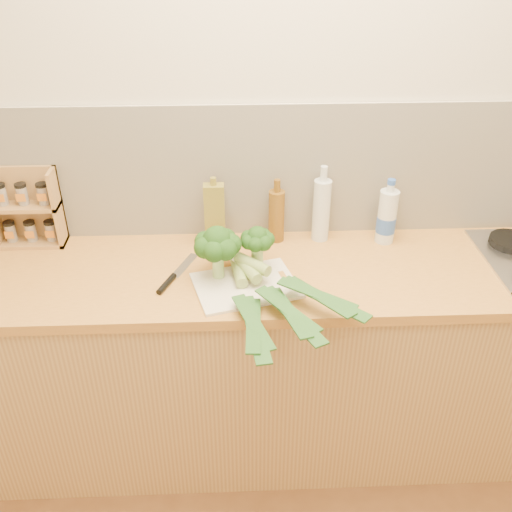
{
  "coord_description": "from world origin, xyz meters",
  "views": [
    {
      "loc": [
        -0.23,
        -0.6,
        2.06
      ],
      "look_at": [
        -0.16,
        1.1,
        1.02
      ],
      "focal_mm": 40.0,
      "sensor_mm": 36.0,
      "label": 1
    }
  ],
  "objects": [
    {
      "name": "spice_rack",
      "position": [
        -1.04,
        1.44,
        1.04
      ],
      "size": [
        0.26,
        0.11,
        0.32
      ],
      "color": "tan",
      "rests_on": "counter"
    },
    {
      "name": "broccoli_right",
      "position": [
        -0.15,
        1.19,
        1.03
      ],
      "size": [
        0.12,
        0.13,
        0.18
      ],
      "color": "#A1CA76",
      "rests_on": "chopping_board"
    },
    {
      "name": "counter",
      "position": [
        0.0,
        1.2,
        0.45
      ],
      "size": [
        3.2,
        0.62,
        0.9
      ],
      "color": "tan",
      "rests_on": "ground"
    },
    {
      "name": "room_shell",
      "position": [
        0.0,
        1.49,
        1.17
      ],
      "size": [
        3.5,
        3.5,
        3.5
      ],
      "color": "beige",
      "rests_on": "ground"
    },
    {
      "name": "oil_tin",
      "position": [
        -0.31,
        1.4,
        1.03
      ],
      "size": [
        0.08,
        0.05,
        0.29
      ],
      "color": "olive",
      "rests_on": "counter"
    },
    {
      "name": "chefs_knife",
      "position": [
        -0.46,
        1.13,
        0.91
      ],
      "size": [
        0.14,
        0.28,
        0.02
      ],
      "rotation": [
        0.0,
        0.0,
        -0.4
      ],
      "color": "silver",
      "rests_on": "counter"
    },
    {
      "name": "glass_bottle",
      "position": [
        0.12,
        1.42,
        1.03
      ],
      "size": [
        0.07,
        0.07,
        0.32
      ],
      "color": "silver",
      "rests_on": "counter"
    },
    {
      "name": "amber_bottle",
      "position": [
        -0.06,
        1.42,
        1.01
      ],
      "size": [
        0.06,
        0.06,
        0.27
      ],
      "color": "brown",
      "rests_on": "counter"
    },
    {
      "name": "leek_front",
      "position": [
        -0.21,
        1.07,
        0.93
      ],
      "size": [
        0.16,
        0.71,
        0.04
      ],
      "rotation": [
        0.0,
        0.0,
        0.13
      ],
      "color": "white",
      "rests_on": "chopping_board"
    },
    {
      "name": "broccoli_left",
      "position": [
        -0.29,
        1.14,
        1.05
      ],
      "size": [
        0.17,
        0.17,
        0.2
      ],
      "color": "#A1CA76",
      "rests_on": "chopping_board"
    },
    {
      "name": "leek_back",
      "position": [
        -0.11,
        1.07,
        0.97
      ],
      "size": [
        0.51,
        0.5,
        0.04
      ],
      "rotation": [
        0.0,
        0.0,
        0.8
      ],
      "color": "white",
      "rests_on": "chopping_board"
    },
    {
      "name": "chopping_board",
      "position": [
        -0.19,
        1.09,
        0.91
      ],
      "size": [
        0.41,
        0.35,
        0.01
      ],
      "primitive_type": "cube",
      "rotation": [
        0.0,
        0.0,
        0.27
      ],
      "color": "white",
      "rests_on": "counter"
    },
    {
      "name": "water_bottle",
      "position": [
        0.38,
        1.39,
        1.0
      ],
      "size": [
        0.08,
        0.08,
        0.25
      ],
      "color": "silver",
      "rests_on": "counter"
    },
    {
      "name": "leek_mid",
      "position": [
        -0.15,
        1.04,
        0.95
      ],
      "size": [
        0.32,
        0.59,
        0.04
      ],
      "rotation": [
        0.0,
        0.0,
        0.45
      ],
      "color": "white",
      "rests_on": "chopping_board"
    }
  ]
}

